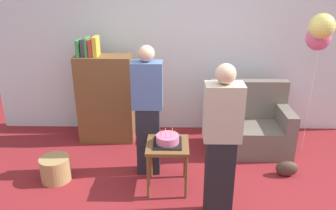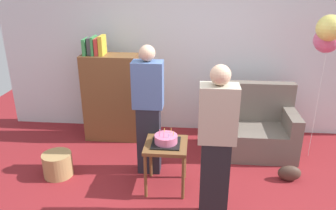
{
  "view_description": "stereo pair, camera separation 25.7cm",
  "coord_description": "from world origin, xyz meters",
  "px_view_note": "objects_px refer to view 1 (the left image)",
  "views": [
    {
      "loc": [
        -0.2,
        -2.98,
        2.36
      ],
      "look_at": [
        -0.27,
        0.6,
        0.95
      ],
      "focal_mm": 35.48,
      "sensor_mm": 36.0,
      "label": 1
    },
    {
      "loc": [
        0.06,
        -2.97,
        2.36
      ],
      "look_at": [
        -0.27,
        0.6,
        0.95
      ],
      "focal_mm": 35.48,
      "sensor_mm": 36.0,
      "label": 2
    }
  ],
  "objects_px": {
    "side_table": "(168,150)",
    "couch": "(249,126)",
    "wicker_basket": "(56,169)",
    "handbag": "(287,168)",
    "bookshelf": "(105,97)",
    "person_holding_cake": "(221,143)",
    "person_blowing_candles": "(148,111)",
    "birthday_cake": "(168,140)",
    "balloon_bunch": "(320,33)"
  },
  "relations": [
    {
      "from": "birthday_cake",
      "to": "person_holding_cake",
      "type": "xyz_separation_m",
      "value": [
        0.53,
        -0.46,
        0.21
      ]
    },
    {
      "from": "side_table",
      "to": "handbag",
      "type": "relative_size",
      "value": 2.06
    },
    {
      "from": "side_table",
      "to": "person_blowing_candles",
      "type": "bearing_deg",
      "value": 125.6
    },
    {
      "from": "side_table",
      "to": "birthday_cake",
      "type": "height_order",
      "value": "birthday_cake"
    },
    {
      "from": "side_table",
      "to": "person_blowing_candles",
      "type": "distance_m",
      "value": 0.54
    },
    {
      "from": "balloon_bunch",
      "to": "birthday_cake",
      "type": "bearing_deg",
      "value": -154.58
    },
    {
      "from": "side_table",
      "to": "handbag",
      "type": "distance_m",
      "value": 1.56
    },
    {
      "from": "birthday_cake",
      "to": "balloon_bunch",
      "type": "bearing_deg",
      "value": 25.42
    },
    {
      "from": "bookshelf",
      "to": "side_table",
      "type": "xyz_separation_m",
      "value": [
        0.94,
        -1.23,
        -0.19
      ]
    },
    {
      "from": "couch",
      "to": "side_table",
      "type": "bearing_deg",
      "value": -139.34
    },
    {
      "from": "birthday_cake",
      "to": "handbag",
      "type": "bearing_deg",
      "value": 10.17
    },
    {
      "from": "handbag",
      "to": "balloon_bunch",
      "type": "bearing_deg",
      "value": 57.46
    },
    {
      "from": "side_table",
      "to": "balloon_bunch",
      "type": "relative_size",
      "value": 0.3
    },
    {
      "from": "bookshelf",
      "to": "balloon_bunch",
      "type": "xyz_separation_m",
      "value": [
        2.84,
        -0.33,
        1.01
      ]
    },
    {
      "from": "bookshelf",
      "to": "birthday_cake",
      "type": "height_order",
      "value": "bookshelf"
    },
    {
      "from": "birthday_cake",
      "to": "handbag",
      "type": "height_order",
      "value": "birthday_cake"
    },
    {
      "from": "balloon_bunch",
      "to": "wicker_basket",
      "type": "bearing_deg",
      "value": -166.61
    },
    {
      "from": "bookshelf",
      "to": "person_holding_cake",
      "type": "xyz_separation_m",
      "value": [
        1.48,
        -1.69,
        0.15
      ]
    },
    {
      "from": "person_blowing_candles",
      "to": "person_holding_cake",
      "type": "bearing_deg",
      "value": -46.76
    },
    {
      "from": "bookshelf",
      "to": "person_blowing_candles",
      "type": "height_order",
      "value": "person_blowing_candles"
    },
    {
      "from": "couch",
      "to": "birthday_cake",
      "type": "relative_size",
      "value": 3.44
    },
    {
      "from": "wicker_basket",
      "to": "handbag",
      "type": "height_order",
      "value": "wicker_basket"
    },
    {
      "from": "couch",
      "to": "side_table",
      "type": "xyz_separation_m",
      "value": [
        -1.15,
        -0.98,
        0.15
      ]
    },
    {
      "from": "couch",
      "to": "person_holding_cake",
      "type": "relative_size",
      "value": 0.67
    },
    {
      "from": "wicker_basket",
      "to": "person_holding_cake",
      "type": "bearing_deg",
      "value": -17.01
    },
    {
      "from": "person_blowing_candles",
      "to": "balloon_bunch",
      "type": "xyz_separation_m",
      "value": [
        2.14,
        0.56,
        0.85
      ]
    },
    {
      "from": "person_holding_cake",
      "to": "handbag",
      "type": "height_order",
      "value": "person_holding_cake"
    },
    {
      "from": "birthday_cake",
      "to": "wicker_basket",
      "type": "bearing_deg",
      "value": 174.91
    },
    {
      "from": "bookshelf",
      "to": "person_blowing_candles",
      "type": "xyz_separation_m",
      "value": [
        0.7,
        -0.88,
        0.15
      ]
    },
    {
      "from": "person_holding_cake",
      "to": "handbag",
      "type": "xyz_separation_m",
      "value": [
        0.96,
        0.73,
        -0.73
      ]
    },
    {
      "from": "side_table",
      "to": "balloon_bunch",
      "type": "xyz_separation_m",
      "value": [
        1.89,
        0.9,
        1.2
      ]
    },
    {
      "from": "couch",
      "to": "birthday_cake",
      "type": "height_order",
      "value": "couch"
    },
    {
      "from": "couch",
      "to": "side_table",
      "type": "height_order",
      "value": "couch"
    },
    {
      "from": "wicker_basket",
      "to": "balloon_bunch",
      "type": "bearing_deg",
      "value": 13.39
    },
    {
      "from": "bookshelf",
      "to": "handbag",
      "type": "xyz_separation_m",
      "value": [
        2.43,
        -0.96,
        -0.58
      ]
    },
    {
      "from": "side_table",
      "to": "person_holding_cake",
      "type": "relative_size",
      "value": 0.35
    },
    {
      "from": "handbag",
      "to": "couch",
      "type": "bearing_deg",
      "value": 115.72
    },
    {
      "from": "person_holding_cake",
      "to": "balloon_bunch",
      "type": "relative_size",
      "value": 0.84
    },
    {
      "from": "person_blowing_candles",
      "to": "balloon_bunch",
      "type": "height_order",
      "value": "balloon_bunch"
    },
    {
      "from": "person_blowing_candles",
      "to": "handbag",
      "type": "distance_m",
      "value": 1.89
    },
    {
      "from": "handbag",
      "to": "birthday_cake",
      "type": "bearing_deg",
      "value": -169.83
    },
    {
      "from": "bookshelf",
      "to": "wicker_basket",
      "type": "relative_size",
      "value": 4.36
    },
    {
      "from": "wicker_basket",
      "to": "balloon_bunch",
      "type": "distance_m",
      "value": 3.69
    },
    {
      "from": "side_table",
      "to": "couch",
      "type": "bearing_deg",
      "value": 40.66
    },
    {
      "from": "person_holding_cake",
      "to": "handbag",
      "type": "bearing_deg",
      "value": -152.63
    },
    {
      "from": "bookshelf",
      "to": "person_holding_cake",
      "type": "bearing_deg",
      "value": -48.8
    },
    {
      "from": "person_holding_cake",
      "to": "couch",
      "type": "bearing_deg",
      "value": -122.86
    },
    {
      "from": "side_table",
      "to": "birthday_cake",
      "type": "relative_size",
      "value": 1.8
    },
    {
      "from": "bookshelf",
      "to": "birthday_cake",
      "type": "xyz_separation_m",
      "value": [
        0.94,
        -1.23,
        -0.05
      ]
    },
    {
      "from": "couch",
      "to": "birthday_cake",
      "type": "xyz_separation_m",
      "value": [
        -1.15,
        -0.98,
        0.29
      ]
    }
  ]
}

